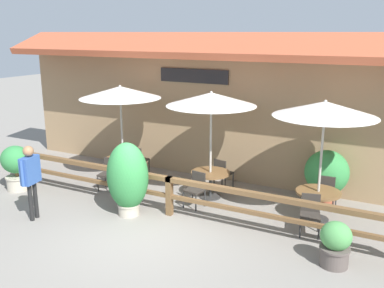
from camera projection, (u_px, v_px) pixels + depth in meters
The scene contains 20 objects.
ground_plane at pixel (145, 232), 9.31m from camera, with size 60.00×60.00×0.00m, color gray.
building_facade at pixel (222, 106), 12.28m from camera, with size 14.28×1.49×4.23m.
patio_railing at pixel (169, 187), 10.03m from camera, with size 10.40×0.14×0.95m.
patio_umbrella_near at pixel (120, 92), 11.86m from camera, with size 2.28×2.28×2.81m.
dining_table_near at pixel (123, 163), 12.38m from camera, with size 1.02×1.02×0.70m.
chair_near_streetside at pixel (108, 172), 11.76m from camera, with size 0.47×0.47×0.87m.
chair_near_wallside at pixel (139, 159), 12.99m from camera, with size 0.45×0.45×0.87m.
patio_umbrella_middle at pixel (211, 99), 10.63m from camera, with size 2.28×2.28×2.81m.
dining_table_middle at pixel (210, 177), 11.15m from camera, with size 1.02×1.02×0.70m.
chair_middle_streetside at pixel (196, 188), 10.59m from camera, with size 0.48×0.48×0.87m.
chair_middle_wallside at pixel (222, 172), 11.77m from camera, with size 0.50×0.50×0.87m.
patio_umbrella_far at pixel (325, 109), 9.28m from camera, with size 2.28×2.28×2.81m.
dining_table_far at pixel (318, 197), 9.80m from camera, with size 1.02×1.02×0.70m.
chair_far_streetside at pixel (310, 212), 9.14m from camera, with size 0.51×0.51×0.87m.
chair_far_wallside at pixel (327, 189), 10.47m from camera, with size 0.43×0.43×0.87m.
potted_plant_entrance_palm at pixel (16, 165), 11.67m from camera, with size 0.83×0.75×1.25m.
potted_plant_broad_leaf at pixel (335, 244), 7.88m from camera, with size 0.58×0.56×0.88m.
potted_plant_tall_tropical at pixel (128, 178), 9.99m from camera, with size 1.00×0.90×1.77m.
potted_plant_small_flowering at pixel (327, 174), 10.76m from camera, with size 1.10×0.99×1.37m.
pedestrian at pixel (30, 173), 9.69m from camera, with size 0.30×0.61×1.77m.
Camera 1 is at (4.84, -7.08, 4.23)m, focal length 40.00 mm.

